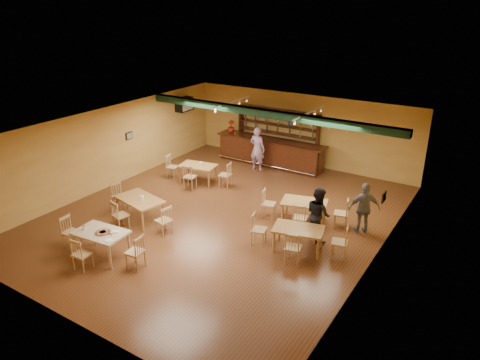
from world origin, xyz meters
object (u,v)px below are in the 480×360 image
Objects in this scene: dining_table_a at (198,173)px; patron_right_a at (318,214)px; dining_table_d at (298,239)px; patron_bar at (257,149)px; bar_counter at (270,152)px; dining_table_c at (141,210)px; near_table at (102,244)px; dining_table_b at (304,211)px.

dining_table_a is 0.85× the size of patron_right_a.
patron_right_a is at bearing -26.54° from dining_table_a.
patron_bar reaches higher than dining_table_d.
dining_table_a is 1.00× the size of dining_table_d.
bar_counter is at bearing 55.87° from dining_table_a.
bar_counter is 2.67× the size of patron_bar.
near_table is (0.61, -2.13, -0.01)m from dining_table_c.
patron_bar is at bearing 83.78° from near_table.
bar_counter is 3.43× the size of near_table.
dining_table_c reaches higher than near_table.
near_table is (-3.79, -4.86, 0.03)m from dining_table_b.
bar_counter is at bearing 115.66° from dining_table_b.
dining_table_c is 0.96× the size of patron_right_a.
bar_counter is 3.51× the size of dining_table_d.
dining_table_a is 4.94m from dining_table_b.
dining_table_b is 0.86× the size of patron_right_a.
dining_table_a is 6.03m from dining_table_d.
dining_table_c is 5.57m from patron_right_a.
patron_bar is 1.12× the size of patron_right_a.
patron_bar is (0.81, 5.96, 0.52)m from dining_table_c.
dining_table_a is 2.73m from patron_bar.
bar_counter is 3.52× the size of dining_table_a.
near_table reaches higher than dining_table_a.
near_table is at bearing -158.21° from dining_table_d.
dining_table_d is 6.49m from patron_bar.
dining_table_d is (4.05, -5.74, -0.22)m from bar_counter.
patron_bar is (-3.60, 3.22, 0.56)m from dining_table_b.
dining_table_a is (-1.42, -3.18, -0.22)m from bar_counter.
dining_table_d is 0.76× the size of patron_bar.
patron_bar is (1.26, 2.35, 0.57)m from dining_table_a.
patron_right_a reaches higher than bar_counter.
dining_table_c is at bearing 177.79° from dining_table_d.
patron_right_a reaches higher than dining_table_d.
patron_bar is at bearing 94.56° from dining_table_c.
dining_table_d is at bearing -35.20° from dining_table_a.
dining_table_d is at bearing -85.15° from dining_table_b.
patron_right_a is at bearing -59.74° from dining_table_b.
dining_table_a is at bearing -114.01° from bar_counter.
dining_table_d is at bearing 24.10° from dining_table_c.
patron_right_a is at bearing 32.67° from dining_table_c.
near_table reaches higher than dining_table_b.
dining_table_a is at bearing 155.13° from dining_table_b.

